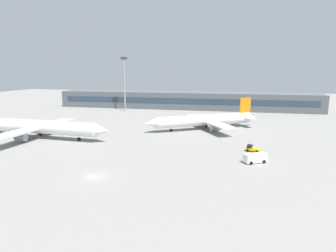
{
  "coord_description": "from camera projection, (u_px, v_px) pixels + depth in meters",
  "views": [
    {
      "loc": [
        25.84,
        -49.28,
        20.54
      ],
      "look_at": [
        5.81,
        40.0,
        3.0
      ],
      "focal_mm": 30.86,
      "sensor_mm": 36.0,
      "label": 1
    }
  ],
  "objects": [
    {
      "name": "airplane_mid",
      "position": [
        204.0,
        120.0,
        102.39
      ],
      "size": [
        38.53,
        28.15,
        10.77
      ],
      "color": "silver",
      "rests_on": "ground_plane"
    },
    {
      "name": "airplane_near",
      "position": [
        40.0,
        127.0,
        88.82
      ],
      "size": [
        47.08,
        32.83,
        11.63
      ],
      "color": "white",
      "rests_on": "ground_plane"
    },
    {
      "name": "terminal_building",
      "position": [
        184.0,
        101.0,
        157.23
      ],
      "size": [
        140.83,
        12.13,
        9.0
      ],
      "color": "#4C5156",
      "rests_on": "ground_plane"
    },
    {
      "name": "baggage_tug_yellow",
      "position": [
        252.0,
        149.0,
        74.36
      ],
      "size": [
        3.9,
        2.76,
        1.75
      ],
      "color": "#F2B20C",
      "rests_on": "ground_plane"
    },
    {
      "name": "floodlight_tower_west",
      "position": [
        124.0,
        80.0,
        147.95
      ],
      "size": [
        3.2,
        0.8,
        27.43
      ],
      "color": "gray",
      "rests_on": "ground_plane"
    },
    {
      "name": "ground_plane",
      "position": [
        151.0,
        134.0,
        94.98
      ],
      "size": [
        400.0,
        400.0,
        0.0
      ],
      "primitive_type": "plane",
      "color": "gray"
    },
    {
      "name": "service_van_white",
      "position": [
        255.0,
        158.0,
        65.37
      ],
      "size": [
        5.49,
        4.38,
        2.08
      ],
      "color": "white",
      "rests_on": "ground_plane"
    }
  ]
}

